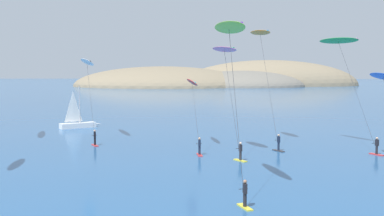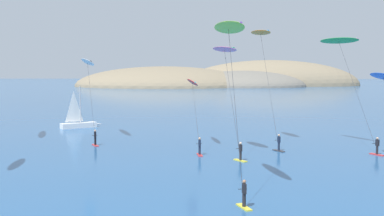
% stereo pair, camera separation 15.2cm
% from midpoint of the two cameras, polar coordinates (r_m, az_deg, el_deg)
% --- Properties ---
extents(headland_island, '(122.40, 54.15, 22.18)m').
position_cam_midpoint_polar(headland_island, '(206.79, 3.35, 2.64)').
color(headland_island, '#84755B').
rests_on(headland_island, ground).
extents(sailboat_near, '(5.40, 4.24, 5.70)m').
position_cam_midpoint_polar(sailboat_near, '(67.94, -13.00, -1.74)').
color(sailboat_near, white).
rests_on(sailboat_near, ground).
extents(kitesurfer_orange, '(3.39, 7.92, 12.36)m').
position_cam_midpoint_polar(kitesurfer_orange, '(52.43, 8.39, 7.69)').
color(kitesurfer_orange, '#2D2D33').
rests_on(kitesurfer_orange, ground).
extents(kitesurfer_pink, '(3.61, 6.37, 10.37)m').
position_cam_midpoint_polar(kitesurfer_pink, '(45.63, 4.11, 5.93)').
color(kitesurfer_pink, yellow).
rests_on(kitesurfer_pink, ground).
extents(kitesurfer_red, '(2.20, 8.72, 7.19)m').
position_cam_midpoint_polar(kitesurfer_red, '(50.15, 0.21, 2.35)').
color(kitesurfer_red, red).
rests_on(kitesurfer_red, ground).
extents(kitesurfer_lime, '(2.71, 7.81, 11.40)m').
position_cam_midpoint_polar(kitesurfer_lime, '(31.92, 4.60, 8.23)').
color(kitesurfer_lime, yellow).
rests_on(kitesurfer_lime, ground).
extents(kitesurfer_green, '(5.11, 8.01, 11.45)m').
position_cam_midpoint_polar(kitesurfer_green, '(52.03, 17.45, 6.57)').
color(kitesurfer_green, red).
rests_on(kitesurfer_green, ground).
extents(kitesurfer_white, '(4.39, 9.09, 9.42)m').
position_cam_midpoint_polar(kitesurfer_white, '(56.89, -12.16, 4.82)').
color(kitesurfer_white, red).
rests_on(kitesurfer_white, ground).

